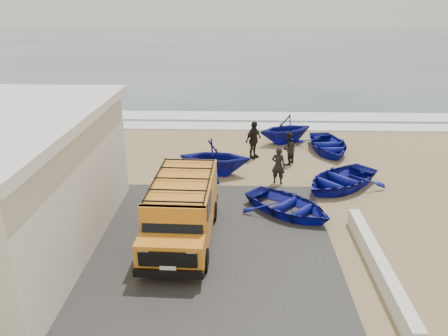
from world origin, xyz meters
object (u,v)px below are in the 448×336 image
object	(u,v)px
van	(182,208)
boat_mid_right	(328,145)
fisherman_middle	(288,148)
fisherman_front	(278,166)
boat_near_right	(340,179)
parapet	(378,266)
fisherman_back	(253,140)
boat_far_left	(285,129)
boat_near_left	(289,205)
boat_mid_left	(215,157)

from	to	relation	value
van	boat_mid_right	xyz separation A→B (m)	(6.35, 8.81, -0.74)
fisherman_middle	fisherman_front	bearing A→B (deg)	18.58
boat_near_right	parapet	bearing A→B (deg)	-43.24
fisherman_front	fisherman_back	size ratio (longest dim) A/B	0.87
van	boat_near_right	size ratio (longest dim) A/B	1.29
parapet	van	size ratio (longest dim) A/B	1.22
parapet	fisherman_back	size ratio (longest dim) A/B	3.24
fisherman_middle	fisherman_back	size ratio (longest dim) A/B	0.85
boat_far_left	fisherman_middle	bearing A→B (deg)	-27.48
boat_near_left	fisherman_middle	xyz separation A→B (m)	(0.49, 5.13, 0.44)
boat_near_right	boat_far_left	bearing A→B (deg)	154.20
fisherman_front	fisherman_back	distance (m)	3.26
parapet	boat_near_left	world-z (taller)	boat_near_left
boat_mid_left	fisherman_middle	world-z (taller)	boat_mid_left
boat_near_right	boat_mid_right	xyz separation A→B (m)	(0.36, 4.52, -0.01)
van	boat_near_right	xyz separation A→B (m)	(6.00, 4.29, -0.73)
boat_mid_right	boat_near_right	bearing A→B (deg)	-99.85
boat_near_right	fisherman_back	bearing A→B (deg)	-177.02
boat_mid_left	boat_mid_right	xyz separation A→B (m)	(5.60, 3.18, -0.44)
boat_near_left	fisherman_middle	distance (m)	5.17
fisherman_back	boat_far_left	bearing A→B (deg)	4.10
boat_near_left	boat_near_right	world-z (taller)	boat_near_right
boat_near_right	fisherman_back	world-z (taller)	fisherman_back
van	fisherman_middle	distance (m)	8.12
boat_near_left	boat_mid_right	bearing A→B (deg)	20.74
parapet	boat_mid_left	world-z (taller)	boat_mid_left
van	fisherman_middle	bearing A→B (deg)	61.27
parapet	van	xyz separation A→B (m)	(-5.82, 1.73, 0.85)
parapet	fisherman_front	distance (m)	6.86
boat_mid_right	fisherman_front	size ratio (longest dim) A/B	2.28
parapet	boat_near_left	distance (m)	4.21
boat_mid_left	fisherman_back	distance (m)	2.82
van	boat_mid_right	world-z (taller)	van
parapet	boat_mid_right	size ratio (longest dim) A/B	1.62
van	fisherman_front	world-z (taller)	van
parapet	fisherman_middle	xyz separation A→B (m)	(-1.69, 8.72, 0.52)
boat_near_left	boat_mid_left	distance (m)	4.76
boat_far_left	fisherman_back	size ratio (longest dim) A/B	1.62
van	boat_far_left	distance (m)	11.10
boat_near_right	fisherman_front	world-z (taller)	fisherman_front
parapet	boat_mid_left	distance (m)	8.95
boat_near_right	fisherman_front	distance (m)	2.59
boat_far_left	fisherman_middle	distance (m)	3.23
parapet	fisherman_front	bearing A→B (deg)	110.02
boat_mid_left	fisherman_back	bearing A→B (deg)	-33.67
van	boat_mid_right	distance (m)	10.89
boat_far_left	fisherman_front	xyz separation A→B (m)	(-0.85, -5.52, 0.02)
fisherman_front	fisherman_back	xyz separation A→B (m)	(-0.95, 3.12, 0.12)
boat_mid_left	fisherman_middle	size ratio (longest dim) A/B	1.96
boat_mid_left	boat_mid_right	size ratio (longest dim) A/B	0.84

